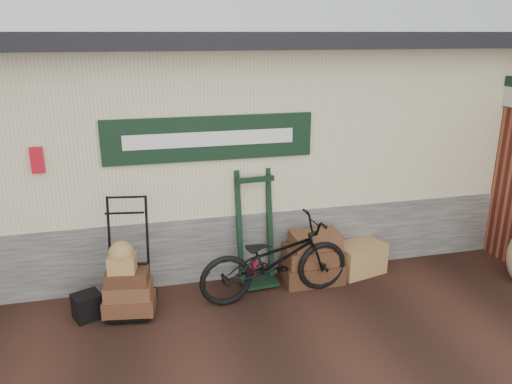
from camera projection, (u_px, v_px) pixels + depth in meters
ground at (253, 316)px, 5.89m from camera, size 80.00×80.00×0.00m
station_building at (212, 136)px, 7.93m from camera, size 14.40×4.10×3.20m
porter_trolley at (128, 256)px, 5.82m from camera, size 0.78×0.63×1.41m
green_barrow at (256, 228)px, 6.50m from camera, size 0.58×0.50×1.51m
suitcase_stack at (312, 257)px, 6.62m from camera, size 0.79×0.50×0.70m
wicker_hamper at (359, 258)px, 6.90m from camera, size 0.74×0.57×0.43m
black_trunk at (87, 306)px, 5.81m from camera, size 0.38×0.36×0.30m
bicycle at (275, 255)px, 6.16m from camera, size 0.83×1.99×1.13m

